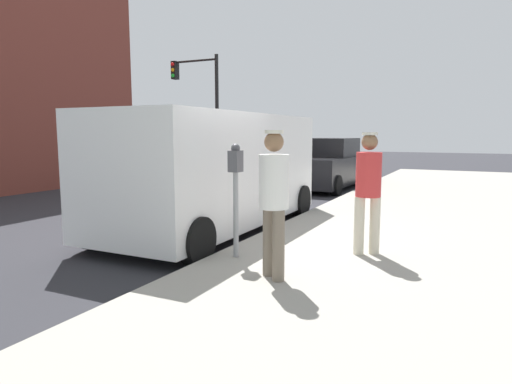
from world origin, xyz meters
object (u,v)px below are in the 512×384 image
Objects in this scene: pedestrian_in_red at (368,185)px; parked_van at (214,169)px; parked_sedan_ahead at (327,165)px; parking_meter_near at (236,181)px; pedestrian_in_white at (274,195)px; traffic_light_corner at (200,95)px.

pedestrian_in_red is 3.19m from parked_van.
parked_van is at bearing 162.30° from pedestrian_in_red.
parked_van is 7.31m from parked_sedan_ahead.
parking_meter_near is 0.91× the size of pedestrian_in_red.
parking_meter_near is at bearing -149.04° from pedestrian_in_red.
parking_meter_near is 1.80m from pedestrian_in_red.
pedestrian_in_red is at bearing 64.28° from pedestrian_in_white.
parked_sedan_ahead is (-1.62, 9.19, -0.43)m from parking_meter_near.
parked_van is at bearing 132.98° from pedestrian_in_white.
parking_meter_near is 9.35m from parked_sedan_ahead.
pedestrian_in_red is at bearing -69.06° from parked_sedan_ahead.
traffic_light_corner is at bearing 126.24° from pedestrian_in_white.
pedestrian_in_red is 14.96m from traffic_light_corner.
traffic_light_corner is at bearing 158.08° from parked_sedan_ahead.
pedestrian_in_white is 0.32× the size of traffic_light_corner.
parked_van reaches higher than pedestrian_in_red.
parking_meter_near is at bearing 144.16° from pedestrian_in_white.
pedestrian_in_white is 0.38× the size of parked_sedan_ahead.
parking_meter_near is 0.29× the size of parked_van.
parked_sedan_ahead is 7.75m from traffic_light_corner.
traffic_light_corner is (-9.88, 10.97, 2.41)m from pedestrian_in_red.
parking_meter_near is 0.29× the size of traffic_light_corner.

